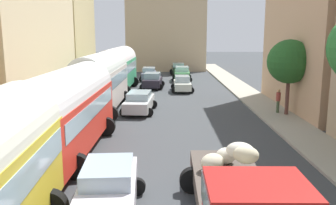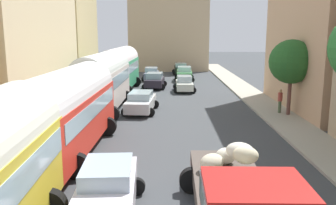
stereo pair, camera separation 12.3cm
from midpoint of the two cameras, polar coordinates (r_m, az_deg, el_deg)
ground_plane at (r=28.07m, az=0.08°, el=-0.32°), size 154.00×154.00×0.00m
sidewalk_left at (r=28.95m, az=-14.43°, el=-0.18°), size 2.50×70.00×0.14m
sidewalk_right at (r=29.02m, az=14.55°, el=-0.16°), size 2.50×70.00×0.14m
building_left_2 at (r=28.41m, az=-22.49°, el=9.34°), size 4.99×14.89×10.14m
building_left_3 at (r=40.69m, az=-16.27°, el=10.36°), size 5.41×9.81×10.74m
building_right_2 at (r=28.26m, az=23.50°, el=11.71°), size 5.48×12.34×12.55m
distant_church at (r=54.71m, az=-0.07°, el=12.54°), size 11.34×7.95×19.12m
parked_bus_1 at (r=16.97m, az=-15.44°, el=-0.76°), size 3.46×9.60×3.93m
parked_bus_2 at (r=25.62m, az=-10.25°, el=3.65°), size 3.39×9.73×4.14m
parked_bus_3 at (r=34.47m, az=-7.68°, el=5.52°), size 3.47×9.71×4.10m
cargo_truck_0 at (r=9.94m, az=11.50°, el=-14.73°), size 3.17×7.30×2.40m
car_0 at (r=34.20m, az=2.47°, el=2.98°), size 2.11×3.73×1.49m
car_1 at (r=41.87m, az=2.45°, el=4.55°), size 2.37×4.40×1.64m
car_2 at (r=48.35m, az=1.86°, el=5.35°), size 2.26×3.82×1.51m
car_3 at (r=11.51m, az=-9.34°, el=-13.22°), size 2.39×4.08×1.60m
car_4 at (r=25.32m, az=-4.37°, el=0.11°), size 2.47×4.46×1.44m
car_5 at (r=36.24m, az=-2.23°, el=3.48°), size 2.46×4.02×1.56m
car_6 at (r=42.30m, az=-2.76°, el=4.53°), size 2.18×4.15×1.50m
pedestrian_2 at (r=25.54m, az=17.13°, el=0.36°), size 0.43×0.43×1.74m
roadside_tree_2 at (r=24.89m, az=18.75°, el=6.08°), size 2.87×2.87×5.07m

